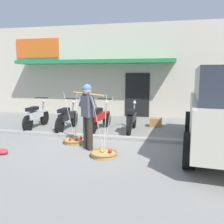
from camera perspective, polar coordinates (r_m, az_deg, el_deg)
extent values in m
plane|color=gray|center=(6.62, -4.16, -7.99)|extent=(90.00, 90.00, 0.00)
cube|color=gray|center=(7.26, -2.65, -6.04)|extent=(20.00, 0.24, 0.10)
cylinder|color=#2D2823|center=(6.27, -6.25, -4.92)|extent=(0.15, 0.15, 0.86)
cylinder|color=#2D2823|center=(6.12, -5.37, -5.25)|extent=(0.15, 0.15, 0.86)
cube|color=#474C56|center=(6.06, -5.92, 1.35)|extent=(0.39, 0.37, 0.54)
sphere|color=tan|center=(6.02, -5.99, 5.18)|extent=(0.21, 0.21, 0.21)
sphere|color=#4C70B2|center=(6.02, -5.99, 5.65)|extent=(0.22, 0.22, 0.22)
cylinder|color=#474C56|center=(6.24, -7.11, 3.13)|extent=(0.31, 0.29, 0.43)
cylinder|color=#474C56|center=(5.84, -4.71, 2.76)|extent=(0.31, 0.29, 0.43)
cylinder|color=tan|center=(6.03, -5.97, 4.37)|extent=(1.11, 0.96, 0.04)
cylinder|color=#B2894C|center=(6.89, -8.92, -7.01)|extent=(0.61, 0.61, 0.09)
torus|color=olive|center=(6.87, -8.93, -6.61)|extent=(0.65, 0.65, 0.05)
sphere|color=red|center=(6.81, -10.03, -6.45)|extent=(0.09, 0.09, 0.09)
sphere|color=red|center=(6.88, -7.48, -6.22)|extent=(0.09, 0.09, 0.09)
sphere|color=red|center=(6.76, -8.62, -6.55)|extent=(0.08, 0.08, 0.08)
cylinder|color=silver|center=(6.85, -8.65, -0.86)|extent=(0.01, 0.29, 1.36)
cylinder|color=silver|center=(6.70, -10.25, -1.12)|extent=(0.25, 0.15, 1.36)
cylinder|color=silver|center=(6.62, -8.30, -1.20)|extent=(0.25, 0.15, 1.36)
cylinder|color=#B2894C|center=(5.73, -1.94, -10.22)|extent=(0.61, 0.61, 0.09)
torus|color=olive|center=(5.71, -1.94, -9.75)|extent=(0.65, 0.65, 0.05)
sphere|color=red|center=(5.69, -0.48, -9.39)|extent=(0.10, 0.10, 0.10)
sphere|color=yellow|center=(5.74, -2.33, -9.33)|extent=(0.08, 0.08, 0.08)
sphere|color=yellow|center=(5.76, -2.50, -9.21)|extent=(0.08, 0.08, 0.08)
cylinder|color=silver|center=(5.67, -1.64, -2.83)|extent=(0.01, 0.29, 1.36)
cylinder|color=silver|center=(5.50, -3.38, -3.21)|extent=(0.25, 0.15, 1.36)
cylinder|color=silver|center=(5.44, -0.91, -3.32)|extent=(0.25, 0.15, 1.36)
cylinder|color=black|center=(9.56, -15.94, -1.24)|extent=(0.09, 0.58, 0.58)
cylinder|color=black|center=(8.49, -19.65, -2.68)|extent=(0.09, 0.58, 0.58)
cube|color=silver|center=(9.52, -16.01, 0.31)|extent=(0.15, 0.28, 0.06)
cube|color=silver|center=(8.89, -18.06, -0.64)|extent=(0.22, 0.90, 0.24)
cube|color=black|center=(8.70, -18.70, 0.72)|extent=(0.23, 0.56, 0.12)
cylinder|color=slate|center=(9.41, -16.32, 0.99)|extent=(0.07, 0.30, 0.76)
cylinder|color=black|center=(9.30, -16.64, 3.31)|extent=(0.54, 0.05, 0.04)
sphere|color=silver|center=(9.45, -16.17, 2.56)|extent=(0.11, 0.11, 0.11)
cylinder|color=black|center=(8.97, -9.12, -1.65)|extent=(0.09, 0.58, 0.58)
cylinder|color=black|center=(7.86, -12.48, -3.27)|extent=(0.09, 0.58, 0.58)
cube|color=black|center=(8.93, -9.16, -0.01)|extent=(0.15, 0.28, 0.06)
cube|color=black|center=(8.28, -11.01, -1.05)|extent=(0.22, 0.90, 0.24)
cube|color=black|center=(8.08, -11.57, 0.41)|extent=(0.23, 0.56, 0.12)
cylinder|color=slate|center=(8.82, -9.42, 0.72)|extent=(0.07, 0.30, 0.76)
cylinder|color=black|center=(8.70, -9.69, 3.19)|extent=(0.54, 0.05, 0.04)
sphere|color=silver|center=(8.86, -9.27, 2.39)|extent=(0.11, 0.11, 0.11)
cylinder|color=black|center=(8.82, -1.25, -1.73)|extent=(0.17, 0.59, 0.58)
cylinder|color=black|center=(7.71, -4.76, -3.33)|extent=(0.17, 0.59, 0.58)
cube|color=red|center=(8.77, -1.26, -0.06)|extent=(0.18, 0.30, 0.06)
cube|color=red|center=(8.13, -3.18, -1.09)|extent=(0.34, 0.92, 0.24)
cube|color=black|center=(7.93, -3.73, 0.41)|extent=(0.31, 0.59, 0.12)
cylinder|color=slate|center=(8.66, -1.51, 0.69)|extent=(0.11, 0.30, 0.76)
cylinder|color=black|center=(8.54, -1.73, 3.21)|extent=(0.54, 0.12, 0.04)
sphere|color=silver|center=(8.70, -1.32, 2.39)|extent=(0.11, 0.11, 0.11)
cylinder|color=black|center=(8.67, 5.41, -1.95)|extent=(0.09, 0.58, 0.58)
cylinder|color=black|center=(7.47, 4.12, -3.71)|extent=(0.09, 0.58, 0.58)
cube|color=black|center=(8.63, 5.44, -0.25)|extent=(0.15, 0.28, 0.06)
cube|color=black|center=(7.93, 4.73, -1.36)|extent=(0.22, 0.90, 0.24)
cube|color=black|center=(7.72, 4.56, 0.16)|extent=(0.23, 0.57, 0.12)
cylinder|color=slate|center=(8.51, 5.36, 0.50)|extent=(0.07, 0.30, 0.76)
cylinder|color=black|center=(8.38, 5.32, 3.06)|extent=(0.54, 0.05, 0.04)
sphere|color=silver|center=(8.56, 5.46, 2.24)|extent=(0.11, 0.11, 0.11)
cube|color=black|center=(8.98, 24.34, 0.19)|extent=(1.62, 0.27, 0.44)
cylinder|color=black|center=(8.03, 18.18, -2.59)|extent=(0.34, 0.78, 0.76)
cylinder|color=black|center=(5.20, 18.20, -8.81)|extent=(0.34, 0.78, 0.76)
cube|color=silver|center=(8.97, 24.29, -0.99)|extent=(0.44, 0.06, 0.12)
cube|color=beige|center=(13.69, -1.01, 9.70)|extent=(13.00, 5.00, 4.20)
cube|color=#237F47|center=(10.80, -4.60, 11.99)|extent=(7.15, 1.00, 0.16)
cube|color=#DB5B1E|center=(12.39, -17.56, 14.47)|extent=(2.20, 0.08, 0.90)
cube|color=black|center=(10.93, 6.11, 4.06)|extent=(1.10, 0.06, 2.00)
ellipsoid|color=red|center=(6.45, -24.89, -8.64)|extent=(0.28, 0.22, 0.14)
cube|color=olive|center=(9.02, 10.49, -2.48)|extent=(0.44, 0.36, 0.32)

